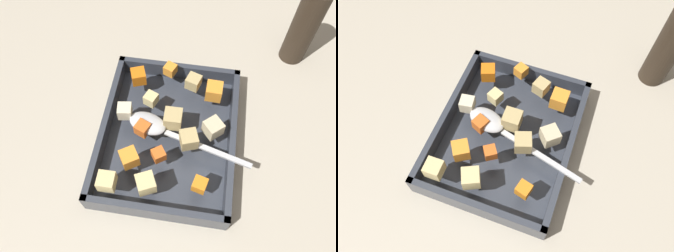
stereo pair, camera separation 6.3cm
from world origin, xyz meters
The scene contains 19 objects.
ground_plane centered at (0.00, 0.00, 0.00)m, with size 4.00×4.00×0.00m, color #BCB29E.
baking_dish centered at (0.01, -0.01, 0.02)m, with size 0.33×0.27×0.05m.
carrot_chunk_rim_edge centered at (-0.05, 0.00, 0.06)m, with size 0.02×0.02×0.02m, color orange.
carrot_chunk_back_center centered at (0.12, 0.07, 0.07)m, with size 0.03×0.03×0.03m, color orange.
carrot_chunk_heap_top centered at (0.15, 0.01, 0.06)m, with size 0.02×0.02×0.02m, color orange.
carrot_chunk_mid_left centered at (0.00, 0.04, 0.07)m, with size 0.02×0.02×0.02m, color orange.
carrot_chunk_near_spoon centered at (-0.09, -0.08, 0.07)m, with size 0.02×0.02×0.02m, color orange.
carrot_chunk_far_right centered at (-0.06, 0.05, 0.07)m, with size 0.03×0.03×0.03m, color orange.
carrot_chunk_corner_sw centered at (0.10, -0.09, 0.07)m, with size 0.03×0.03×0.03m, color orange.
potato_chunk_front_center centered at (0.07, 0.04, 0.07)m, with size 0.02×0.02×0.02m, color #E0CC89.
potato_chunk_near_left centered at (-0.11, 0.01, 0.07)m, with size 0.03×0.03×0.03m, color #E0CC89.
potato_chunk_heap_side centered at (0.02, -0.09, 0.07)m, with size 0.03×0.03×0.03m, color beige.
potato_chunk_corner_nw centered at (-0.11, 0.08, 0.07)m, with size 0.03×0.03×0.03m, color #E0CC89.
potato_chunk_near_right centered at (0.03, -0.02, 0.07)m, with size 0.03×0.03×0.03m, color tan.
potato_chunk_corner_ne centered at (0.03, 0.08, 0.07)m, with size 0.03×0.03×0.03m, color beige.
potato_chunk_mid_right centered at (0.12, -0.04, 0.07)m, with size 0.03×0.03×0.03m, color tan.
potato_chunk_corner_se centered at (-0.01, -0.05, 0.07)m, with size 0.03×0.03×0.03m, color tan.
serving_spoon centered at (0.01, 0.02, 0.06)m, with size 0.09×0.25×0.02m.
pepper_mill centered at (0.29, -0.27, 0.10)m, with size 0.06×0.06×0.21m.
Camera 2 is at (-0.28, -0.12, 0.63)m, focal length 36.19 mm.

